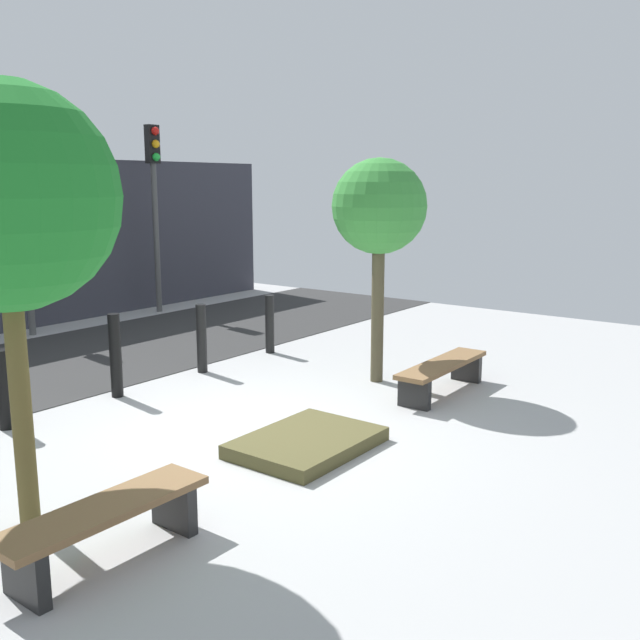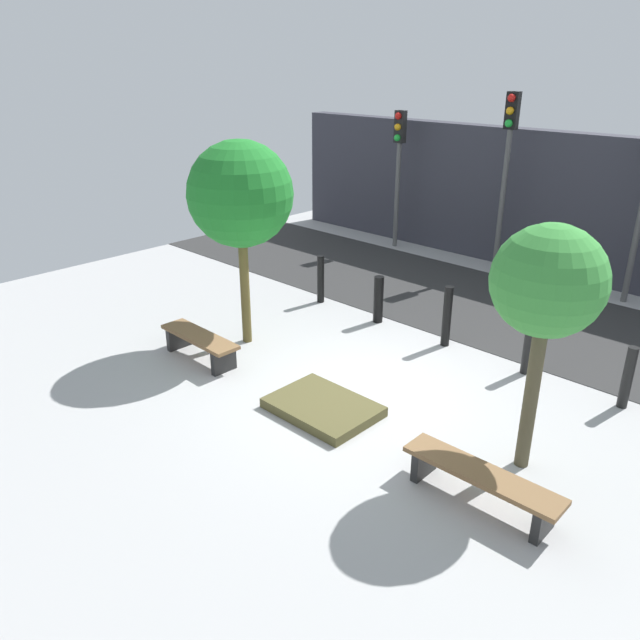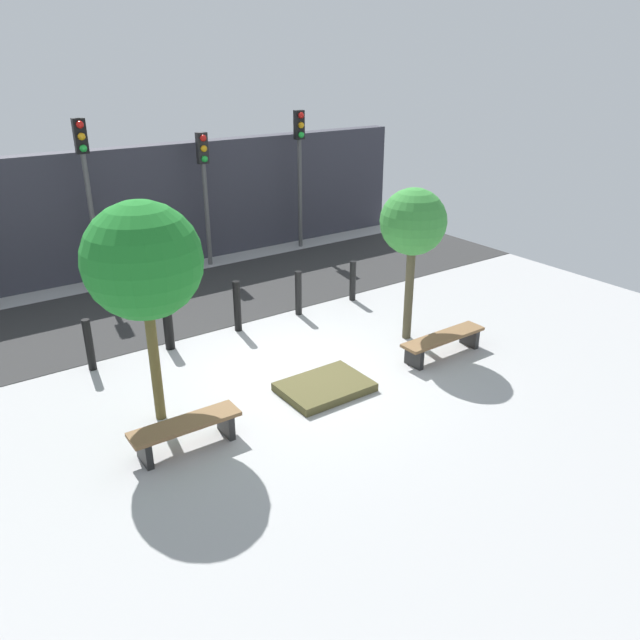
% 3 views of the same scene
% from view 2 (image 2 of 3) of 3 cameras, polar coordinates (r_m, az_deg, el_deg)
% --- Properties ---
extents(ground_plane, '(18.00, 18.00, 0.00)m').
position_cam_2_polar(ground_plane, '(9.52, 3.52, -6.61)').
color(ground_plane, '#A6A6A6').
extents(road_strip, '(18.00, 3.83, 0.01)m').
position_cam_2_polar(road_strip, '(12.97, 16.57, 0.77)').
color(road_strip, '#2E2E2E').
rests_on(road_strip, ground).
extents(building_facade, '(16.20, 0.50, 3.19)m').
position_cam_2_polar(building_facade, '(15.17, 22.71, 9.41)').
color(building_facade, '#33333D').
rests_on(building_facade, ground).
extents(bench_left, '(1.64, 0.46, 0.44)m').
position_cam_2_polar(bench_left, '(10.55, -10.93, -1.99)').
color(bench_left, black).
rests_on(bench_left, ground).
extents(bench_right, '(1.87, 0.44, 0.42)m').
position_cam_2_polar(bench_right, '(7.44, 14.51, -13.99)').
color(bench_right, black).
rests_on(bench_right, ground).
extents(planter_bed, '(1.50, 1.09, 0.15)m').
position_cam_2_polar(planter_bed, '(8.99, 0.27, -7.98)').
color(planter_bed, brown).
rests_on(planter_bed, ground).
extents(tree_behind_left_bench, '(1.75, 1.75, 3.50)m').
position_cam_2_polar(tree_behind_left_bench, '(10.42, -7.30, 11.27)').
color(tree_behind_left_bench, brown).
rests_on(tree_behind_left_bench, ground).
extents(tree_behind_right_bench, '(1.28, 1.28, 3.06)m').
position_cam_2_polar(tree_behind_right_bench, '(7.31, 20.12, 3.08)').
color(tree_behind_right_bench, '#4C4630').
rests_on(tree_behind_right_bench, ground).
extents(bollard_far_left, '(0.15, 0.15, 1.00)m').
position_cam_2_polar(bollard_far_left, '(12.76, 0.06, 3.76)').
color(bollard_far_left, black).
rests_on(bollard_far_left, ground).
extents(bollard_left, '(0.19, 0.19, 0.91)m').
position_cam_2_polar(bollard_left, '(11.84, 5.36, 1.88)').
color(bollard_left, black).
rests_on(bollard_left, ground).
extents(bollard_center, '(0.15, 0.15, 1.09)m').
position_cam_2_polar(bollard_center, '(11.00, 11.53, 0.33)').
color(bollard_center, black).
rests_on(bollard_center, ground).
extents(bollard_right, '(0.15, 0.15, 1.01)m').
position_cam_2_polar(bollard_right, '(10.38, 18.52, -2.13)').
color(bollard_right, black).
rests_on(bollard_right, ground).
extents(bollard_far_right, '(0.15, 0.15, 0.95)m').
position_cam_2_polar(bollard_far_right, '(9.93, 26.30, -4.74)').
color(bollard_far_right, black).
rests_on(bollard_far_right, ground).
extents(traffic_light_west, '(0.28, 0.27, 3.47)m').
position_cam_2_polar(traffic_light_west, '(16.48, 7.20, 14.79)').
color(traffic_light_west, '#545454').
rests_on(traffic_light_west, ground).
extents(traffic_light_mid_west, '(0.28, 0.27, 4.01)m').
position_cam_2_polar(traffic_light_mid_west, '(14.85, 16.76, 14.51)').
color(traffic_light_mid_west, '#525252').
rests_on(traffic_light_mid_west, ground).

